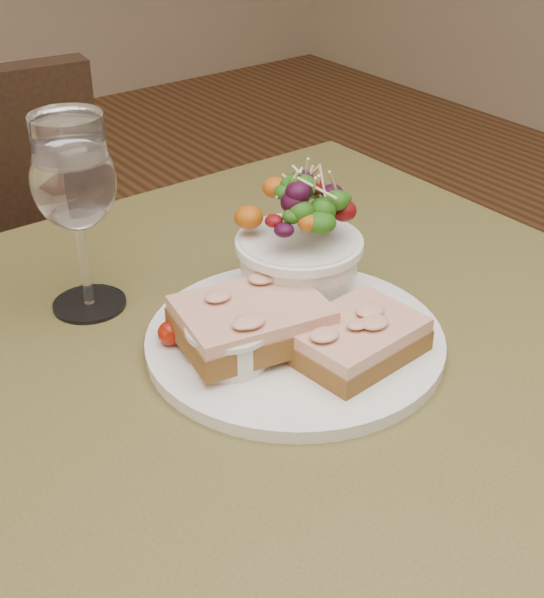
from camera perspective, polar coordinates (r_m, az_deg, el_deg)
cafe_table at (r=0.77m, az=0.40°, el=-11.27°), size 0.80×0.80×0.75m
dinner_plate at (r=0.74m, az=1.57°, el=-2.86°), size 0.26×0.26×0.01m
sandwich_front at (r=0.70m, az=5.79°, el=-2.73°), size 0.12×0.09×0.03m
sandwich_back at (r=0.71m, az=-1.40°, el=-1.51°), size 0.14×0.11×0.03m
ramekin at (r=0.69m, az=-2.97°, el=-2.90°), size 0.07×0.07×0.04m
salad_bowl at (r=0.76m, az=1.87°, el=4.03°), size 0.11×0.11×0.13m
garnish at (r=0.73m, az=-6.58°, el=-2.07°), size 0.05×0.04×0.02m
wine_glass at (r=0.76m, az=-13.40°, el=7.49°), size 0.08×0.08×0.18m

